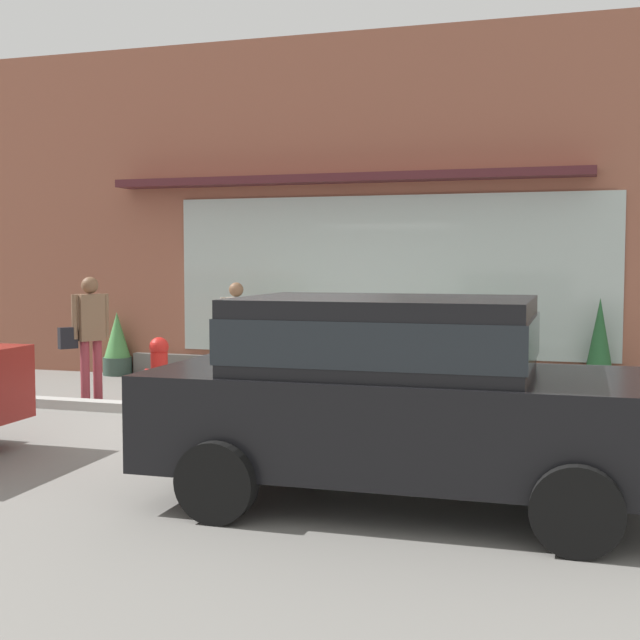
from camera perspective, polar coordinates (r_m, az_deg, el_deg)
ground_plane at (r=10.54m, az=-3.00°, el=-6.39°), size 60.00×60.00×0.00m
curb_strip at (r=10.35m, az=-3.39°, el=-6.25°), size 14.00×0.24×0.12m
storefront at (r=13.41m, az=1.81°, el=6.97°), size 14.00×0.81×5.29m
fire_hydrant at (r=11.78m, az=-10.49°, el=-3.20°), size 0.41×0.38×0.87m
pedestrian_with_handbag at (r=11.92m, az=-14.90°, el=-0.58°), size 0.47×0.59×1.67m
pedestrian_passerby at (r=12.58m, az=-5.49°, el=-0.54°), size 0.45×0.27×1.57m
parked_car_black at (r=6.78m, az=5.30°, el=-4.51°), size 4.05×1.98×1.61m
potted_plant_window_center at (r=14.65m, az=-13.14°, el=-1.60°), size 0.47×0.47×1.03m
potted_plant_doorstep at (r=13.01m, az=-2.49°, el=-2.14°), size 0.62×0.62×0.93m
potted_plant_window_right at (r=13.79m, az=-6.06°, el=-2.81°), size 0.32×0.32×0.54m
potted_plant_low_front at (r=12.54m, az=17.83°, el=-1.88°), size 0.41×0.41×1.37m
potted_plant_trailing_edge at (r=12.83m, az=6.84°, el=-3.15°), size 0.47×0.47×0.64m
potted_plant_window_left at (r=12.41m, az=10.67°, el=-2.51°), size 0.81×0.81×0.95m
potted_plant_near_hydrant at (r=13.07m, az=2.15°, el=-2.57°), size 0.45×0.45×0.84m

